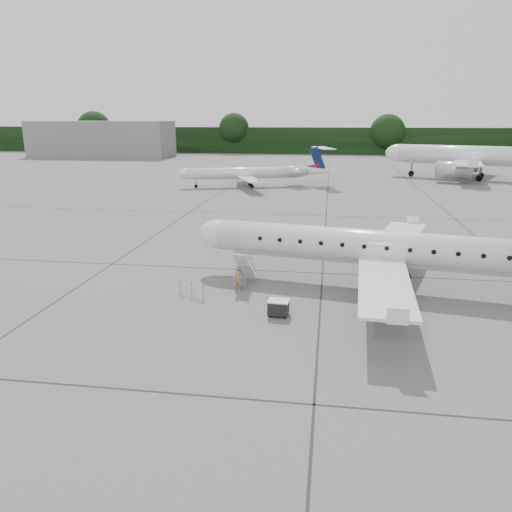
# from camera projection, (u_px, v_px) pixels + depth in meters

# --- Properties ---
(ground) EXTENTS (320.00, 320.00, 0.00)m
(ground) POSITION_uv_depth(u_px,v_px,m) (396.00, 305.00, 30.49)
(ground) COLOR slate
(ground) RESTS_ON ground
(treeline) EXTENTS (260.00, 4.00, 8.00)m
(treeline) POSITION_uv_depth(u_px,v_px,m) (346.00, 141.00, 153.27)
(treeline) COLOR black
(treeline) RESTS_ON ground
(terminal_building) EXTENTS (40.00, 14.00, 10.00)m
(terminal_building) POSITION_uv_depth(u_px,v_px,m) (102.00, 139.00, 143.81)
(terminal_building) COLOR slate
(terminal_building) RESTS_ON ground
(main_regional_jet) EXTENTS (34.03, 27.11, 7.85)m
(main_regional_jet) POSITION_uv_depth(u_px,v_px,m) (392.00, 231.00, 32.39)
(main_regional_jet) COLOR silver
(main_regional_jet) RESTS_ON ground
(airstair) EXTENTS (1.25, 2.45, 2.46)m
(airstair) POSITION_uv_depth(u_px,v_px,m) (245.00, 268.00, 33.88)
(airstair) COLOR silver
(airstair) RESTS_ON ground
(passenger) EXTENTS (0.74, 0.63, 1.72)m
(passenger) POSITION_uv_depth(u_px,v_px,m) (238.00, 278.00, 32.77)
(passenger) COLOR olive
(passenger) RESTS_ON ground
(safety_railing) EXTENTS (1.92, 1.22, 1.00)m
(safety_railing) POSITION_uv_depth(u_px,v_px,m) (191.00, 288.00, 31.95)
(safety_railing) COLOR #989AA1
(safety_railing) RESTS_ON ground
(baggage_cart) EXTENTS (1.21, 1.00, 1.00)m
(baggage_cart) POSITION_uv_depth(u_px,v_px,m) (278.00, 308.00, 28.74)
(baggage_cart) COLOR black
(baggage_cart) RESTS_ON ground
(bg_narrowbody) EXTENTS (39.70, 33.81, 12.09)m
(bg_narrowbody) POSITION_uv_depth(u_px,v_px,m) (474.00, 146.00, 90.44)
(bg_narrowbody) COLOR silver
(bg_narrowbody) RESTS_ON ground
(bg_regional_left) EXTENTS (28.23, 23.70, 6.35)m
(bg_regional_left) POSITION_uv_depth(u_px,v_px,m) (246.00, 167.00, 81.21)
(bg_regional_left) COLOR silver
(bg_regional_left) RESTS_ON ground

